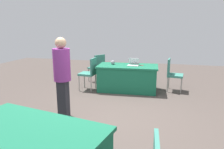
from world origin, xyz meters
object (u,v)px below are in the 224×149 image
object	(u,v)px
chair_near_front	(173,73)
scissors_red	(140,65)
laptop_silver	(133,64)
yarn_ball	(113,62)
table_foreground	(128,78)
chair_tucked_right	(90,72)
person_attendee_browsing	(62,75)
chair_aisle	(98,66)

from	to	relation	value
chair_near_front	scissors_red	distance (m)	0.98
laptop_silver	yarn_ball	distance (m)	0.63
table_foreground	scissors_red	xyz separation A→B (m)	(-0.36, -0.09, 0.38)
chair_tucked_right	scissors_red	distance (m)	1.51
person_attendee_browsing	laptop_silver	xyz separation A→B (m)	(-1.06, -2.34, -0.14)
chair_aisle	person_attendee_browsing	bearing A→B (deg)	-141.30
person_attendee_browsing	chair_aisle	bearing A→B (deg)	175.56
chair_near_front	table_foreground	bearing A→B (deg)	-72.13
chair_tucked_right	scissors_red	bearing A→B (deg)	-73.75
chair_tucked_right	laptop_silver	size ratio (longest dim) A/B	2.99
chair_tucked_right	chair_aisle	bearing A→B (deg)	6.42
laptop_silver	yarn_ball	bearing A→B (deg)	0.30
chair_near_front	scissors_red	size ratio (longest dim) A/B	5.29
laptop_silver	scissors_red	xyz separation A→B (m)	(-0.20, -0.06, -0.04)
person_attendee_browsing	yarn_ball	size ratio (longest dim) A/B	13.58
chair_near_front	laptop_silver	size ratio (longest dim) A/B	2.92
scissors_red	yarn_ball	bearing A→B (deg)	-6.61
yarn_ball	scissors_red	distance (m)	0.83
chair_near_front	chair_aisle	xyz separation A→B (m)	(2.47, -0.40, 0.00)
chair_aisle	scissors_red	bearing A→B (deg)	-77.70
chair_tucked_right	scissors_red	size ratio (longest dim) A/B	5.41
table_foreground	chair_near_front	size ratio (longest dim) A/B	1.90
table_foreground	scissors_red	size ratio (longest dim) A/B	10.05
chair_tucked_right	person_attendee_browsing	xyz separation A→B (m)	(-0.19, 2.04, 0.37)
chair_near_front	person_attendee_browsing	size ratio (longest dim) A/B	0.57
chair_near_front	chair_tucked_right	size ratio (longest dim) A/B	0.98
chair_aisle	person_attendee_browsing	distance (m)	3.04
person_attendee_browsing	scissors_red	size ratio (longest dim) A/B	9.33
laptop_silver	chair_aisle	bearing A→B (deg)	-24.81
chair_near_front	chair_tucked_right	world-z (taller)	chair_tucked_right
person_attendee_browsing	yarn_ball	bearing A→B (deg)	159.96
chair_near_front	chair_aisle	bearing A→B (deg)	-93.68
chair_near_front	chair_aisle	size ratio (longest dim) A/B	1.00
yarn_ball	chair_near_front	bearing A→B (deg)	-171.98
chair_aisle	yarn_ball	size ratio (longest dim) A/B	7.70
chair_near_front	person_attendee_browsing	bearing A→B (deg)	-34.71
chair_aisle	scissors_red	world-z (taller)	chair_aisle
chair_tucked_right	yarn_ball	world-z (taller)	chair_tucked_right
person_attendee_browsing	laptop_silver	world-z (taller)	person_attendee_browsing
person_attendee_browsing	yarn_ball	xyz separation A→B (m)	(-0.44, -2.35, -0.12)
chair_tucked_right	laptop_silver	bearing A→B (deg)	-74.37
person_attendee_browsing	laptop_silver	distance (m)	2.57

